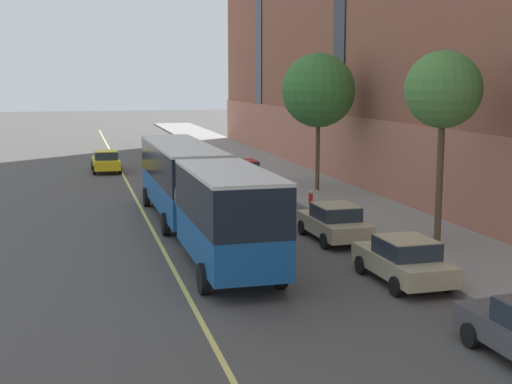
{
  "coord_description": "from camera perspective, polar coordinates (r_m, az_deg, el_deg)",
  "views": [
    {
      "loc": [
        -5.26,
        -23.48,
        6.74
      ],
      "look_at": [
        2.4,
        6.47,
        1.8
      ],
      "focal_mm": 50.0,
      "sensor_mm": 36.0,
      "label": 1
    }
  ],
  "objects": [
    {
      "name": "ground_plane",
      "position": [
        24.99,
        -1.67,
        -6.57
      ],
      "size": [
        260.0,
        260.0,
        0.0
      ],
      "primitive_type": "plane",
      "color": "#4C4947"
    },
    {
      "name": "fire_hydrant",
      "position": [
        37.94,
        4.4,
        -0.42
      ],
      "size": [
        0.42,
        0.24,
        0.72
      ],
      "color": "red",
      "rests_on": "sidewalk"
    },
    {
      "name": "sidewalk",
      "position": [
        30.79,
        13.59,
        -3.68
      ],
      "size": [
        5.32,
        160.0,
        0.15
      ],
      "primitive_type": "cube",
      "color": "gray",
      "rests_on": "ground"
    },
    {
      "name": "parked_car_champagne_0",
      "position": [
        30.02,
        6.26,
        -2.42
      ],
      "size": [
        2.09,
        4.4,
        1.56
      ],
      "color": "#BCAD89",
      "rests_on": "ground"
    },
    {
      "name": "street_tree_far_uptown",
      "position": [
        42.39,
        5.02,
        8.09
      ],
      "size": [
        4.35,
        4.35,
        8.07
      ],
      "color": "brown",
      "rests_on": "sidewalk"
    },
    {
      "name": "parked_car_champagne_1",
      "position": [
        24.22,
        11.73,
        -5.35
      ],
      "size": [
        2.09,
        4.38,
        1.56
      ],
      "color": "#BCAD89",
      "rests_on": "ground"
    },
    {
      "name": "lane_centerline",
      "position": [
        27.51,
        -7.14,
        -5.16
      ],
      "size": [
        0.16,
        140.0,
        0.01
      ],
      "primitive_type": "cube",
      "color": "#E0D66B",
      "rests_on": "ground"
    },
    {
      "name": "street_tree_mid_block",
      "position": [
        28.97,
        14.75,
        7.84
      ],
      "size": [
        3.03,
        3.03,
        7.68
      ],
      "color": "brown",
      "rests_on": "sidewalk"
    },
    {
      "name": "parked_car_red_2",
      "position": [
        45.92,
        -1.03,
        1.62
      ],
      "size": [
        2.02,
        4.7,
        1.56
      ],
      "color": "#B21E19",
      "rests_on": "ground"
    },
    {
      "name": "city_bus",
      "position": [
        30.44,
        -4.81,
        0.32
      ],
      "size": [
        3.01,
        19.66,
        3.67
      ],
      "color": "#19569E",
      "rests_on": "ground"
    },
    {
      "name": "taxi_cab",
      "position": [
        53.07,
        -11.91,
        2.44
      ],
      "size": [
        2.05,
        4.8,
        1.56
      ],
      "color": "yellow",
      "rests_on": "ground"
    }
  ]
}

